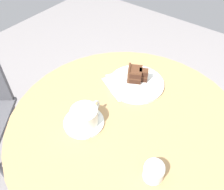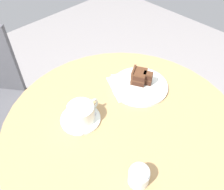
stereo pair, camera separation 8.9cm
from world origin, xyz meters
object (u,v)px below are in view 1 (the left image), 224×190
(napkin, at_px, (129,83))
(saucer, at_px, (84,122))
(cake_slice, at_px, (136,74))
(fork, at_px, (136,74))
(teaspoon, at_px, (91,129))
(coffee_cup, at_px, (85,115))
(cake_plate, at_px, (136,83))
(sugar_pot, at_px, (154,171))

(napkin, bearing_deg, saucer, 177.76)
(cake_slice, relative_size, napkin, 0.39)
(saucer, relative_size, fork, 0.97)
(cake_slice, bearing_deg, teaspoon, -176.46)
(coffee_cup, relative_size, fork, 0.85)
(cake_plate, relative_size, fork, 1.54)
(saucer, bearing_deg, cake_slice, -4.97)
(cake_plate, relative_size, sugar_pot, 3.45)
(saucer, height_order, sugar_pot, sugar_pot)
(saucer, height_order, cake_slice, cake_slice)
(coffee_cup, height_order, napkin, coffee_cup)
(saucer, distance_m, napkin, 0.27)
(cake_plate, xyz_separation_m, napkin, (-0.02, 0.03, -0.00))
(cake_slice, distance_m, fork, 0.04)
(cake_plate, distance_m, sugar_pot, 0.40)
(saucer, xyz_separation_m, cake_slice, (0.29, -0.03, 0.04))
(cake_plate, relative_size, napkin, 0.98)
(cake_slice, height_order, fork, cake_slice)
(fork, bearing_deg, sugar_pot, -129.35)
(coffee_cup, xyz_separation_m, fork, (0.32, -0.00, -0.03))
(sugar_pot, bearing_deg, napkin, 44.58)
(cake_slice, bearing_deg, sugar_pot, -139.68)
(coffee_cup, distance_m, teaspoon, 0.05)
(coffee_cup, xyz_separation_m, napkin, (0.26, -0.01, -0.04))
(saucer, distance_m, sugar_pot, 0.30)
(cake_plate, height_order, sugar_pot, sugar_pot)
(saucer, bearing_deg, fork, -1.63)
(cake_slice, height_order, sugar_pot, cake_slice)
(coffee_cup, height_order, cake_plate, coffee_cup)
(sugar_pot, bearing_deg, teaspoon, 86.80)
(teaspoon, bearing_deg, cake_plate, 162.75)
(fork, bearing_deg, saucer, -170.47)
(napkin, bearing_deg, fork, 1.13)
(teaspoon, bearing_deg, coffee_cup, -128.96)
(cake_plate, height_order, napkin, cake_plate)
(coffee_cup, bearing_deg, saucer, 129.97)
(coffee_cup, bearing_deg, sugar_pot, -95.63)
(teaspoon, bearing_deg, sugar_pot, 68.19)
(saucer, distance_m, coffee_cup, 0.04)
(teaspoon, xyz_separation_m, sugar_pot, (-0.01, -0.25, 0.02))
(coffee_cup, height_order, sugar_pot, coffee_cup)
(cake_slice, xyz_separation_m, sugar_pot, (-0.32, -0.27, -0.01))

